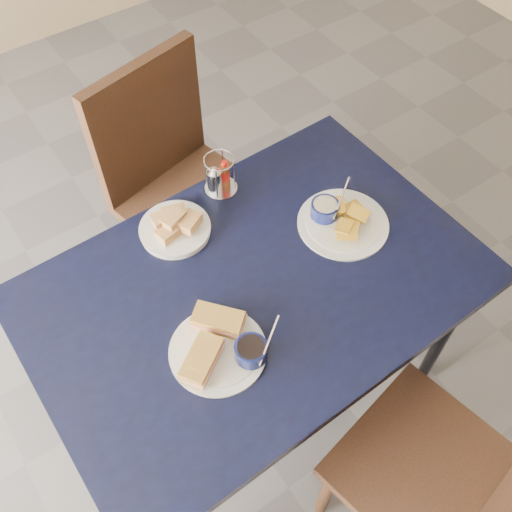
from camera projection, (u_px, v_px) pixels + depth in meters
ground at (198, 358)px, 2.36m from camera, size 6.00×6.00×0.00m
dining_table at (255, 294)px, 1.73m from camera, size 1.34×0.91×0.75m
chair_near at (456, 487)px, 1.53m from camera, size 0.53×0.52×0.98m
chair_far at (179, 172)px, 2.18m from camera, size 0.57×0.56×1.02m
sandwich_plate at (221, 345)px, 1.54m from camera, size 0.30×0.28×0.12m
plantain_plate at (338, 218)px, 1.81m from camera, size 0.29×0.29×0.12m
bread_basket at (175, 226)px, 1.78m from camera, size 0.22×0.22×0.08m
condiment_caddy at (219, 177)px, 1.86m from camera, size 0.11×0.11×0.14m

